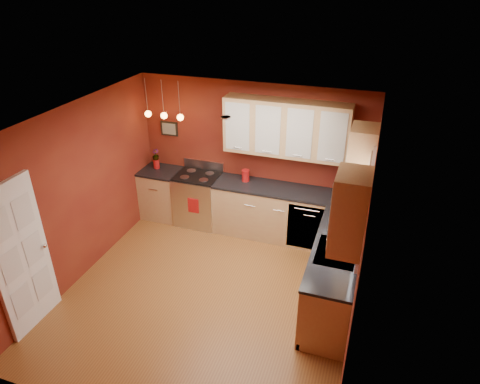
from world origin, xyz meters
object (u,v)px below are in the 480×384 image
(red_canister, at_px, (246,175))
(coffee_maker, at_px, (360,191))
(gas_range, at_px, (198,199))
(soap_pump, at_px, (356,253))
(sink, at_px, (336,253))

(red_canister, xyz_separation_m, coffee_maker, (1.90, 0.02, 0.00))
(gas_range, xyz_separation_m, red_canister, (0.87, 0.09, 0.56))
(gas_range, height_order, coffee_maker, coffee_maker)
(red_canister, relative_size, soap_pump, 0.96)
(coffee_maker, bearing_deg, red_canister, -176.41)
(gas_range, distance_m, soap_pump, 3.33)
(gas_range, distance_m, red_canister, 1.04)
(red_canister, height_order, coffee_maker, coffee_maker)
(sink, height_order, coffee_maker, sink)
(red_canister, distance_m, soap_pump, 2.62)
(sink, relative_size, soap_pump, 3.30)
(soap_pump, bearing_deg, sink, 157.91)
(gas_range, xyz_separation_m, sink, (2.62, -1.50, 0.43))
(sink, relative_size, red_canister, 3.45)
(sink, distance_m, coffee_maker, 1.62)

